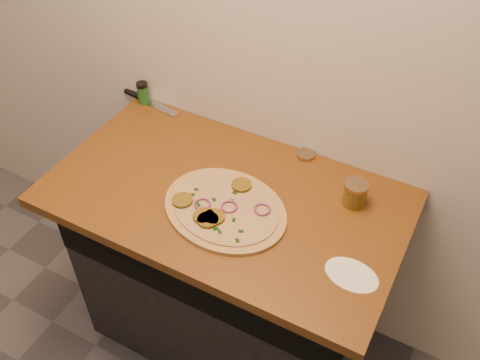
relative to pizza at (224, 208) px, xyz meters
The scene contains 8 objects.
cabinet 0.49m from the pizza, 108.73° to the left, with size 1.10×0.60×0.86m, color black.
countertop 0.09m from the pizza, 115.44° to the left, with size 1.20×0.70×0.04m, color brown.
pizza is the anchor object (origin of this frame).
chefs_knife 0.70m from the pizza, 146.70° to the left, with size 0.28×0.07×0.02m.
mason_jar_lid 0.40m from the pizza, 71.39° to the left, with size 0.07×0.07×0.01m, color #9B805A.
salsa_jar 0.43m from the pizza, 33.03° to the left, with size 0.08×0.08×0.09m.
spice_shaker 0.70m from the pizza, 147.40° to the left, with size 0.05×0.05×0.09m.
flour_spill 0.45m from the pizza, ahead, with size 0.16×0.16×0.00m, color white.
Camera 1 is at (0.64, 0.32, 2.16)m, focal length 40.00 mm.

